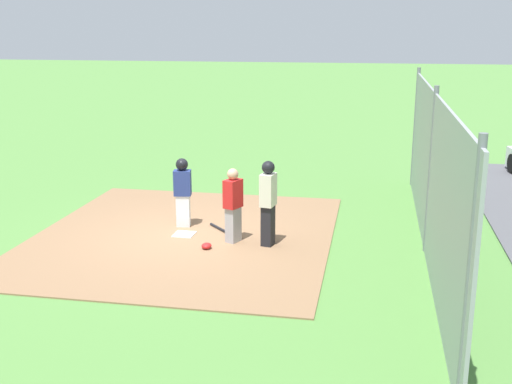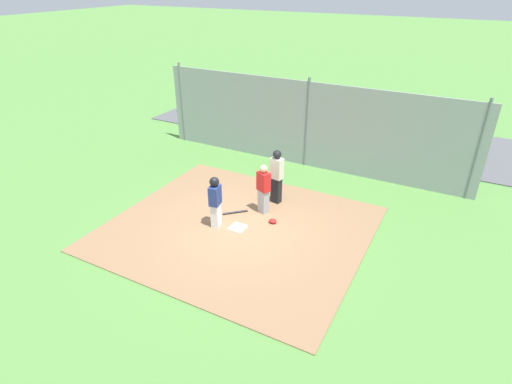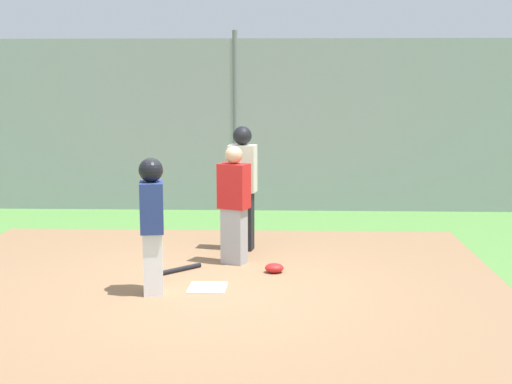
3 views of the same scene
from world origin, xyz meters
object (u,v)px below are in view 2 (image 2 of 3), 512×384
at_px(home_plate, 238,227).
at_px(baseball_bat, 235,212).
at_px(parked_car_white, 220,101).
at_px(catcher_mask, 273,221).
at_px(parked_car_green, 417,131).
at_px(runner, 215,199).
at_px(umpire, 277,175).
at_px(catcher, 264,188).

xyz_separation_m(home_plate, baseball_bat, (0.48, -0.67, 0.02)).
bearing_deg(parked_car_white, home_plate, -62.91).
distance_m(catcher_mask, parked_car_green, 9.02).
bearing_deg(parked_car_white, catcher_mask, -57.53).
relative_size(home_plate, parked_car_green, 0.10).
xyz_separation_m(runner, parked_car_green, (-4.01, -9.53, -0.30)).
relative_size(baseball_bat, parked_car_white, 0.18).
height_order(baseball_bat, parked_car_green, parked_car_green).
height_order(umpire, parked_car_green, umpire).
bearing_deg(catcher, catcher_mask, 74.45).
height_order(catcher_mask, parked_car_white, parked_car_white).
height_order(home_plate, runner, runner).
bearing_deg(umpire, baseball_bat, -22.63).
distance_m(catcher, umpire, 0.77).
height_order(runner, catcher_mask, runner).
relative_size(home_plate, baseball_bat, 0.56).
height_order(parked_car_green, parked_car_white, same).
bearing_deg(baseball_bat, catcher, 170.82).
bearing_deg(home_plate, parked_car_green, -110.03).
height_order(runner, baseball_bat, runner).
bearing_deg(catcher, home_plate, 12.02).
distance_m(home_plate, runner, 1.08).
bearing_deg(catcher_mask, catcher, -39.21).
bearing_deg(parked_car_green, parked_car_white, 3.86).
xyz_separation_m(baseball_bat, parked_car_white, (5.98, -8.61, 0.55)).
relative_size(umpire, parked_car_white, 0.41).
relative_size(runner, catcher_mask, 6.56).
bearing_deg(umpire, home_plate, 0.77).
xyz_separation_m(home_plate, runner, (0.61, 0.19, 0.88)).
xyz_separation_m(catcher, parked_car_green, (-3.16, -8.17, -0.23)).
height_order(home_plate, catcher, catcher).
xyz_separation_m(runner, parked_car_white, (5.86, -9.47, -0.30)).
height_order(catcher, runner, catcher).
xyz_separation_m(catcher, catcher_mask, (-0.54, 0.44, -0.76)).
bearing_deg(catcher_mask, parked_car_green, -106.93).
bearing_deg(runner, catcher, 48.55).
relative_size(runner, parked_car_white, 0.36).
height_order(catcher_mask, parked_car_green, parked_car_green).
relative_size(umpire, runner, 1.13).
bearing_deg(runner, umpire, 56.98).
height_order(home_plate, baseball_bat, baseball_bat).
distance_m(home_plate, catcher, 1.43).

